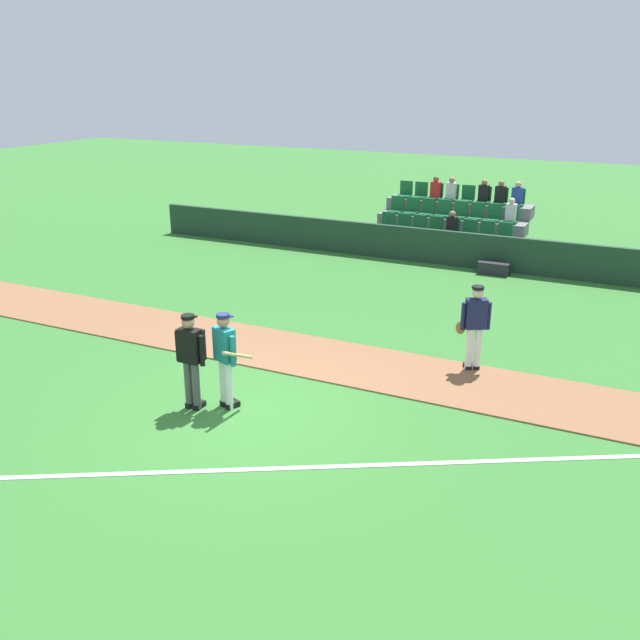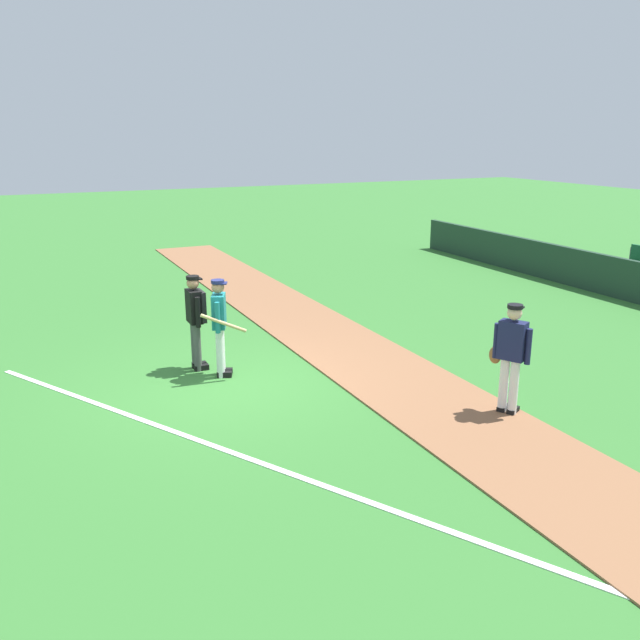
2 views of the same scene
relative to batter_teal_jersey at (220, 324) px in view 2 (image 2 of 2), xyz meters
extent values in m
plane|color=#33702D|center=(0.35, -0.05, -0.97)|extent=(80.00, 80.00, 0.00)
cube|color=brown|center=(0.35, 2.72, -0.95)|extent=(28.00, 2.08, 0.03)
cube|color=white|center=(3.35, -0.55, -0.96)|extent=(10.49, 6.00, 0.01)
cube|color=#196033|center=(-1.58, 12.07, -0.22)|extent=(0.44, 0.40, 0.08)
cube|color=#196033|center=(-1.58, 12.29, 0.03)|extent=(0.44, 0.08, 0.50)
cylinder|color=white|center=(-0.08, 0.03, -0.52)|extent=(0.14, 0.14, 0.90)
cylinder|color=white|center=(0.07, -0.03, -0.52)|extent=(0.14, 0.14, 0.90)
cube|color=black|center=(-0.06, 0.08, -0.92)|extent=(0.21, 0.29, 0.10)
cube|color=black|center=(0.09, 0.02, -0.92)|extent=(0.21, 0.29, 0.10)
cube|color=#197075|center=(-0.01, 0.00, 0.23)|extent=(0.45, 0.36, 0.60)
cylinder|color=#197075|center=(-0.24, 0.09, 0.18)|extent=(0.09, 0.09, 0.55)
cylinder|color=#197075|center=(0.22, -0.10, 0.18)|extent=(0.09, 0.09, 0.55)
sphere|color=#9E7051|center=(-0.01, 0.00, 0.66)|extent=(0.22, 0.22, 0.22)
cylinder|color=#191E4C|center=(-0.01, 0.00, 0.76)|extent=(0.23, 0.23, 0.06)
cube|color=#191E4C|center=(0.03, 0.09, 0.73)|extent=(0.21, 0.18, 0.02)
cylinder|color=tan|center=(0.26, -0.01, 0.08)|extent=(0.14, 0.80, 0.41)
cylinder|color=#4C4C4C|center=(-0.59, -0.31, -0.52)|extent=(0.14, 0.14, 0.90)
cylinder|color=#4C4C4C|center=(-0.43, -0.31, -0.52)|extent=(0.14, 0.14, 0.90)
cube|color=black|center=(-0.59, -0.25, -0.92)|extent=(0.12, 0.26, 0.10)
cube|color=black|center=(-0.43, -0.25, -0.92)|extent=(0.12, 0.26, 0.10)
cube|color=black|center=(-0.51, -0.31, 0.23)|extent=(0.40, 0.22, 0.60)
cylinder|color=black|center=(-0.76, -0.31, 0.18)|extent=(0.09, 0.09, 0.55)
cylinder|color=black|center=(-0.26, -0.31, 0.18)|extent=(0.09, 0.09, 0.55)
sphere|color=#9E7051|center=(-0.51, -0.31, 0.66)|extent=(0.22, 0.22, 0.22)
cylinder|color=black|center=(-0.51, -0.31, 0.76)|extent=(0.23, 0.23, 0.06)
cube|color=black|center=(-0.51, -0.21, 0.73)|extent=(0.18, 0.12, 0.02)
cube|color=black|center=(-0.51, -0.18, 0.23)|extent=(0.44, 0.08, 0.56)
cylinder|color=white|center=(3.45, 3.47, -0.52)|extent=(0.14, 0.14, 0.90)
cylinder|color=white|center=(3.59, 3.54, -0.52)|extent=(0.14, 0.14, 0.90)
cube|color=black|center=(3.42, 3.52, -0.92)|extent=(0.23, 0.29, 0.10)
cube|color=black|center=(3.56, 3.59, -0.92)|extent=(0.23, 0.29, 0.10)
cube|color=#191E47|center=(3.52, 3.50, 0.23)|extent=(0.46, 0.38, 0.60)
cylinder|color=#191E47|center=(3.30, 3.39, 0.18)|extent=(0.09, 0.09, 0.55)
cylinder|color=#191E47|center=(3.74, 3.62, 0.18)|extent=(0.09, 0.09, 0.55)
sphere|color=beige|center=(3.52, 3.50, 0.66)|extent=(0.22, 0.22, 0.22)
cylinder|color=black|center=(3.52, 3.50, 0.76)|extent=(0.23, 0.23, 0.06)
cube|color=black|center=(3.47, 3.59, 0.73)|extent=(0.22, 0.19, 0.02)
ellipsoid|color=brown|center=(3.26, 3.42, -0.07)|extent=(0.23, 0.20, 0.28)
camera|label=1|loc=(6.35, -9.34, 4.69)|focal=39.08mm
camera|label=2|loc=(10.93, -3.20, 3.28)|focal=37.41mm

